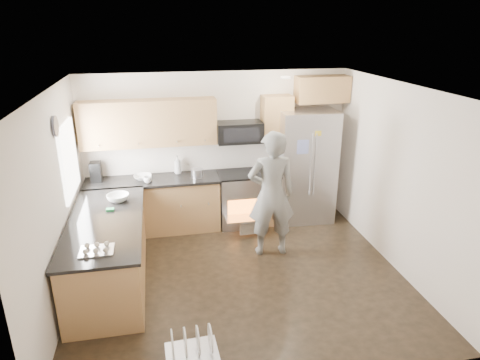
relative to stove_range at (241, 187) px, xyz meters
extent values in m
plane|color=black|center=(-0.35, -1.69, -0.68)|extent=(4.50, 4.50, 0.00)
cube|color=silver|center=(-0.35, 0.31, 0.62)|extent=(4.50, 0.04, 2.60)
cube|color=silver|center=(-0.35, -3.69, 0.62)|extent=(4.50, 0.04, 2.60)
cube|color=silver|center=(-2.60, -1.69, 0.62)|extent=(0.04, 4.00, 2.60)
cube|color=silver|center=(1.90, -1.69, 0.62)|extent=(0.04, 4.00, 2.60)
cube|color=white|center=(-0.35, -1.69, 1.92)|extent=(4.50, 4.00, 0.04)
cube|color=white|center=(-2.58, -0.69, 0.87)|extent=(0.04, 1.00, 1.00)
cylinder|color=#FFEECC|center=(0.55, -0.59, 1.91)|extent=(0.14, 0.14, 0.02)
cylinder|color=#474754|center=(-2.57, -1.24, 1.47)|extent=(0.03, 0.26, 0.26)
cube|color=#A37941|center=(-1.48, 0.01, -0.24)|extent=(2.15, 0.60, 0.87)
cube|color=black|center=(-1.48, 0.00, 0.23)|extent=(2.19, 0.64, 0.04)
cube|color=#A37941|center=(0.65, 0.01, -0.24)|extent=(0.50, 0.60, 0.87)
cube|color=black|center=(0.65, 0.00, 0.23)|extent=(0.54, 0.64, 0.04)
cube|color=#A37941|center=(-1.47, 0.14, 1.15)|extent=(2.16, 0.33, 0.74)
cube|color=#A37941|center=(0.65, 0.14, 1.15)|extent=(0.50, 0.33, 0.74)
cube|color=#A37941|center=(1.43, 0.14, 1.60)|extent=(0.90, 0.33, 0.44)
imported|color=white|center=(-1.63, 0.04, 0.28)|extent=(0.29, 0.29, 0.07)
imported|color=white|center=(-1.05, 0.21, 0.40)|extent=(0.12, 0.12, 0.31)
imported|color=white|center=(-1.55, -0.15, 0.30)|extent=(0.13, 0.13, 0.10)
cylinder|color=#B7B7BC|center=(-0.74, -0.03, 0.32)|extent=(0.20, 0.20, 0.14)
cube|color=black|center=(-2.36, 0.10, 0.41)|extent=(0.17, 0.20, 0.32)
cylinder|color=#B7B7BC|center=(0.73, 0.01, 0.29)|extent=(0.10, 0.10, 0.08)
cube|color=#A37941|center=(-2.10, -1.44, -0.24)|extent=(0.90, 2.30, 0.87)
cube|color=black|center=(-2.10, -1.44, 0.23)|extent=(0.96, 2.36, 0.04)
imported|color=silver|center=(-1.97, -0.82, 0.30)|extent=(0.32, 0.32, 0.10)
cube|color=green|center=(-2.05, -1.15, 0.26)|extent=(0.11, 0.07, 0.03)
cube|color=#B7B7BC|center=(-2.11, -2.26, 0.29)|extent=(0.38, 0.29, 0.08)
cube|color=#B7B7BC|center=(0.00, -0.01, -0.23)|extent=(0.76, 0.62, 0.90)
cube|color=black|center=(0.00, -0.01, 0.24)|extent=(0.76, 0.60, 0.03)
cube|color=orange|center=(0.00, -0.33, -0.28)|extent=(0.56, 0.02, 0.34)
cube|color=#B7B7BC|center=(0.00, -0.49, -0.36)|extent=(0.70, 0.34, 0.03)
cube|color=silver|center=(0.00, -0.54, -0.50)|extent=(0.24, 0.03, 0.28)
cube|color=black|center=(0.00, 0.11, 0.94)|extent=(0.76, 0.40, 0.34)
cube|color=#B7B7BC|center=(1.15, 0.01, 0.31)|extent=(1.00, 0.80, 1.97)
cylinder|color=#B7B7BC|center=(1.12, -0.38, 0.45)|extent=(0.03, 0.03, 1.07)
cylinder|color=#B7B7BC|center=(1.18, -0.38, 0.45)|extent=(0.03, 0.03, 1.07)
cube|color=#E987C9|center=(1.36, -0.37, 0.23)|extent=(0.26, 0.02, 0.32)
cube|color=#8996DC|center=(0.96, -0.37, 0.77)|extent=(0.19, 0.02, 0.24)
imported|color=gray|center=(0.24, -1.10, 0.29)|extent=(0.73, 0.50, 1.92)
cube|color=#B7B7BC|center=(-1.15, -3.06, -0.66)|extent=(0.57, 0.46, 0.03)
cylinder|color=white|center=(-1.35, -3.07, -0.49)|extent=(0.03, 0.31, 0.31)
cylinder|color=white|center=(-1.21, -3.06, -0.49)|extent=(0.03, 0.31, 0.31)
cylinder|color=white|center=(-1.08, -3.06, -0.49)|extent=(0.03, 0.31, 0.31)
cylinder|color=white|center=(-0.95, -3.05, -0.49)|extent=(0.03, 0.31, 0.31)
camera|label=1|loc=(-1.36, -6.72, 2.69)|focal=32.00mm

